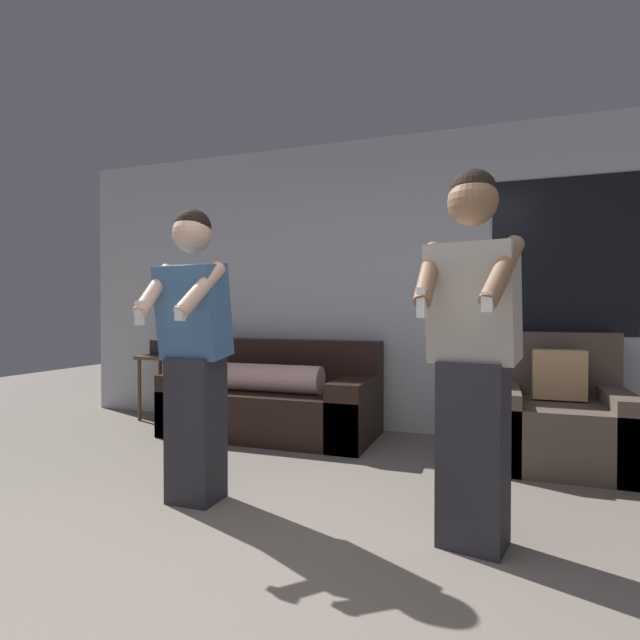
# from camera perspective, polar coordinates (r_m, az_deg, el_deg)

# --- Properties ---
(wall_back) EXTENTS (6.89, 0.07, 2.70)m
(wall_back) POSITION_cam_1_polar(r_m,az_deg,el_deg) (4.63, 9.64, 4.09)
(wall_back) COLOR silver
(wall_back) RESTS_ON ground_plane
(couch) EXTENTS (1.84, 0.88, 0.83)m
(couch) POSITION_cam_1_polar(r_m,az_deg,el_deg) (4.56, -5.30, -9.18)
(couch) COLOR black
(couch) RESTS_ON ground_plane
(armchair) EXTENTS (0.90, 0.91, 0.94)m
(armchair) POSITION_cam_1_polar(r_m,az_deg,el_deg) (4.09, 25.64, -10.22)
(armchair) COLOR brown
(armchair) RESTS_ON ground_plane
(side_table) EXTENTS (0.44, 0.41, 0.80)m
(side_table) POSITION_cam_1_polar(r_m,az_deg,el_deg) (5.39, -17.36, -5.02)
(side_table) COLOR brown
(side_table) RESTS_ON ground_plane
(person_left) EXTENTS (0.44, 0.48, 1.69)m
(person_left) POSITION_cam_1_polar(r_m,az_deg,el_deg) (2.97, -14.23, -3.41)
(person_left) COLOR #28282D
(person_left) RESTS_ON ground_plane
(person_right) EXTENTS (0.47, 0.54, 1.76)m
(person_right) POSITION_cam_1_polar(r_m,az_deg,el_deg) (2.43, 17.05, -3.53)
(person_right) COLOR #28282D
(person_right) RESTS_ON ground_plane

